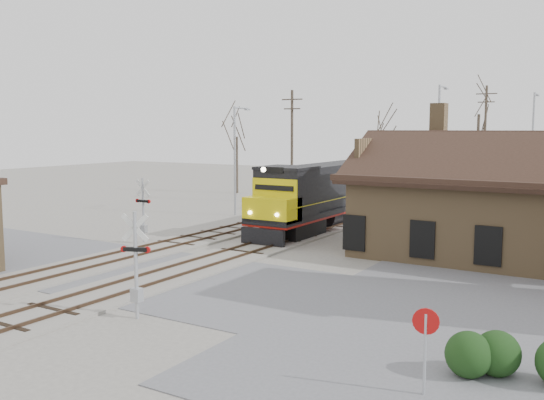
# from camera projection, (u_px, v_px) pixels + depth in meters

# --- Properties ---
(ground) EXTENTS (140.00, 140.00, 0.00)m
(ground) POSITION_uv_depth(u_px,v_px,m) (165.00, 277.00, 26.71)
(ground) COLOR #9C978D
(ground) RESTS_ON ground
(road) EXTENTS (60.00, 9.00, 0.03)m
(road) POSITION_uv_depth(u_px,v_px,m) (165.00, 277.00, 26.70)
(road) COLOR #5E5E63
(road) RESTS_ON ground
(track_main) EXTENTS (3.40, 90.00, 0.24)m
(track_main) POSITION_uv_depth(u_px,v_px,m) (320.00, 228.00, 39.41)
(track_main) COLOR #9C978D
(track_main) RESTS_ON ground
(track_siding) EXTENTS (3.40, 90.00, 0.24)m
(track_siding) POSITION_uv_depth(u_px,v_px,m) (261.00, 223.00, 41.74)
(track_siding) COLOR #9C978D
(track_siding) RESTS_ON ground
(depot) EXTENTS (15.20, 9.31, 7.90)m
(depot) POSITION_uv_depth(u_px,v_px,m) (506.00, 211.00, 30.40)
(depot) COLOR olive
(depot) RESTS_ON ground
(locomotive_lead) EXTENTS (2.95, 19.74, 4.38)m
(locomotive_lead) POSITION_uv_depth(u_px,v_px,m) (335.00, 191.00, 41.09)
(locomotive_lead) COLOR black
(locomotive_lead) RESTS_ON ground
(locomotive_trailing) EXTENTS (2.95, 19.74, 4.15)m
(locomotive_trailing) POSITION_uv_depth(u_px,v_px,m) (425.00, 173.00, 58.05)
(locomotive_trailing) COLOR black
(locomotive_trailing) RESTS_ON ground
(crossbuck_near) EXTENTS (1.02, 0.48, 3.74)m
(crossbuck_near) POSITION_uv_depth(u_px,v_px,m) (136.00, 268.00, 20.70)
(crossbuck_near) COLOR #A5A8AD
(crossbuck_near) RESTS_ON ground
(crossbuck_far) EXTENTS (1.07, 0.28, 3.75)m
(crossbuck_far) POSITION_uv_depth(u_px,v_px,m) (143.00, 213.00, 34.33)
(crossbuck_far) COLOR #A5A8AD
(crossbuck_far) RESTS_ON ground
(do_not_enter_sign) EXTENTS (0.66, 0.16, 2.22)m
(do_not_enter_sign) POSITION_uv_depth(u_px,v_px,m) (425.00, 335.00, 14.69)
(do_not_enter_sign) COLOR #A5A8AD
(do_not_enter_sign) RESTS_ON ground
(hedge_a) EXTENTS (1.24, 1.24, 1.24)m
(hedge_a) POSITION_uv_depth(u_px,v_px,m) (469.00, 355.00, 15.91)
(hedge_a) COLOR black
(hedge_a) RESTS_ON ground
(hedge_b) EXTENTS (1.23, 1.23, 1.23)m
(hedge_b) POSITION_uv_depth(u_px,v_px,m) (497.00, 354.00, 15.99)
(hedge_b) COLOR black
(hedge_b) RESTS_ON ground
(streetlight_a) EXTENTS (0.25, 2.04, 8.16)m
(streetlight_a) POSITION_uv_depth(u_px,v_px,m) (236.00, 154.00, 45.36)
(streetlight_a) COLOR #A5A8AD
(streetlight_a) RESTS_ON ground
(streetlight_b) EXTENTS (0.25, 2.04, 9.67)m
(streetlight_b) POSITION_uv_depth(u_px,v_px,m) (438.00, 144.00, 44.28)
(streetlight_b) COLOR #A5A8AD
(streetlight_b) RESTS_ON ground
(streetlight_c) EXTENTS (0.25, 2.04, 9.63)m
(streetlight_c) POSITION_uv_depth(u_px,v_px,m) (532.00, 142.00, 52.82)
(streetlight_c) COLOR #A5A8AD
(streetlight_c) RESTS_ON ground
(utility_pole_a) EXTENTS (2.00, 0.24, 9.82)m
(utility_pole_a) POSITION_uv_depth(u_px,v_px,m) (292.00, 145.00, 52.66)
(utility_pole_a) COLOR #382D23
(utility_pole_a) RESTS_ON ground
(utility_pole_b) EXTENTS (2.00, 0.24, 10.69)m
(utility_pole_b) POSITION_uv_depth(u_px,v_px,m) (485.00, 138.00, 59.45)
(utility_pole_b) COLOR #382D23
(utility_pole_b) RESTS_ON ground
(tree_a) EXTENTS (3.81, 3.81, 9.33)m
(tree_a) POSITION_uv_depth(u_px,v_px,m) (236.00, 127.00, 60.82)
(tree_a) COLOR #382D23
(tree_a) RESTS_ON ground
(tree_b) EXTENTS (3.60, 3.60, 8.82)m
(tree_b) POSITION_uv_depth(u_px,v_px,m) (385.00, 131.00, 63.14)
(tree_b) COLOR #382D23
(tree_b) RESTS_ON ground
(tree_c) EXTENTS (5.41, 5.41, 13.25)m
(tree_c) POSITION_uv_depth(u_px,v_px,m) (479.00, 102.00, 67.47)
(tree_c) COLOR #382D23
(tree_c) RESTS_ON ground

